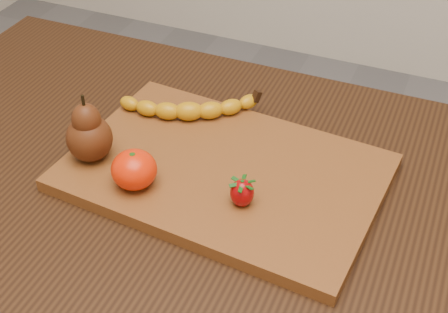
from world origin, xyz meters
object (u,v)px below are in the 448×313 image
at_px(table, 163,216).
at_px(pear, 88,128).
at_px(mandarin, 134,170).
at_px(cutting_board, 224,172).

xyz_separation_m(table, pear, (-0.09, -0.03, 0.17)).
bearing_deg(mandarin, pear, 161.21).
bearing_deg(pear, table, 18.95).
bearing_deg(mandarin, table, 87.42).
bearing_deg(mandarin, cutting_board, 39.77).
relative_size(table, mandarin, 15.52).
bearing_deg(table, cutting_board, 11.86).
height_order(cutting_board, mandarin, mandarin).
xyz_separation_m(table, cutting_board, (0.10, 0.02, 0.11)).
bearing_deg(pear, cutting_board, 15.39).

